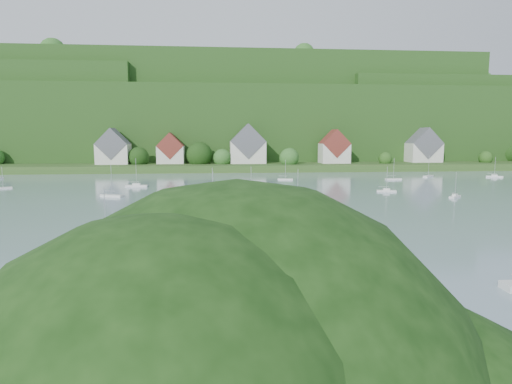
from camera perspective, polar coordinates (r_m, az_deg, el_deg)
far_shore_strip at (r=213.37m, az=-2.65°, el=3.56°), size 600.00×60.00×3.00m
forested_ridge at (r=281.57m, az=-3.21°, el=8.80°), size 620.00×181.22×69.89m
village_building_0 at (r=204.98m, az=-18.12°, el=5.30°), size 14.00×10.40×16.00m
village_building_1 at (r=202.90m, az=-11.06°, el=5.29°), size 12.00×9.36×14.00m
village_building_2 at (r=201.29m, az=-1.09°, el=5.84°), size 16.00×11.44×18.00m
village_building_3 at (r=206.08m, az=10.17°, el=5.53°), size 13.00×10.40×15.50m
village_building_4 at (r=225.78m, az=21.03°, el=5.34°), size 15.00×10.40×16.50m
near_sailboat_1 at (r=55.43m, az=-3.28°, el=-8.25°), size 5.21×2.31×6.80m
near_sailboat_3 at (r=54.83m, az=7.02°, el=-8.42°), size 6.33×4.74×8.52m
near_sailboat_6 at (r=60.88m, az=-18.91°, el=-7.17°), size 6.42×4.74×8.62m
mooring_buoy_0 at (r=36.06m, az=-5.16°, el=-17.72°), size 0.46×0.46×0.46m
mooring_buoy_2 at (r=57.23m, az=14.79°, el=-8.40°), size 0.38×0.38×0.38m
mooring_buoy_3 at (r=60.53m, az=-7.44°, el=-7.36°), size 0.48×0.48×0.48m
duck_pair at (r=35.12m, az=12.09°, el=-18.39°), size 1.63×1.46×0.30m
far_sailboat_cluster at (r=133.36m, az=0.93°, el=0.86°), size 195.90×67.04×8.71m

